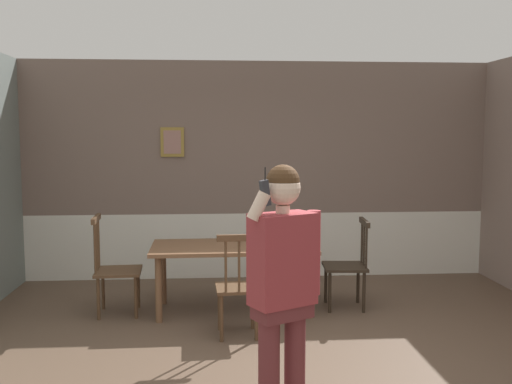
{
  "coord_description": "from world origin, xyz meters",
  "views": [
    {
      "loc": [
        -0.6,
        -4.56,
        1.94
      ],
      "look_at": [
        -0.28,
        -0.17,
        1.49
      ],
      "focal_mm": 40.61,
      "sensor_mm": 36.0,
      "label": 1
    }
  ],
  "objects_px": {
    "chair_near_window": "(114,268)",
    "person_figure": "(283,278)",
    "dining_table": "(233,253)",
    "chair_at_table_head": "(348,265)",
    "chair_by_doorway": "(238,287)"
  },
  "relations": [
    {
      "from": "dining_table",
      "to": "chair_at_table_head",
      "type": "distance_m",
      "value": 1.28
    },
    {
      "from": "chair_near_window",
      "to": "chair_by_doorway",
      "type": "xyz_separation_m",
      "value": [
        1.29,
        -0.8,
        -0.01
      ]
    },
    {
      "from": "chair_by_doorway",
      "to": "dining_table",
      "type": "bearing_deg",
      "value": 88.17
    },
    {
      "from": "chair_near_window",
      "to": "chair_at_table_head",
      "type": "bearing_deg",
      "value": 87.36
    },
    {
      "from": "chair_near_window",
      "to": "person_figure",
      "type": "relative_size",
      "value": 0.61
    },
    {
      "from": "chair_near_window",
      "to": "chair_at_table_head",
      "type": "relative_size",
      "value": 1.08
    },
    {
      "from": "dining_table",
      "to": "chair_by_doorway",
      "type": "height_order",
      "value": "chair_by_doorway"
    },
    {
      "from": "chair_near_window",
      "to": "chair_at_table_head",
      "type": "xyz_separation_m",
      "value": [
        2.55,
        0.03,
        -0.01
      ]
    },
    {
      "from": "dining_table",
      "to": "chair_by_doorway",
      "type": "distance_m",
      "value": 0.83
    },
    {
      "from": "dining_table",
      "to": "chair_near_window",
      "type": "xyz_separation_m",
      "value": [
        -1.28,
        -0.02,
        -0.14
      ]
    },
    {
      "from": "chair_by_doorway",
      "to": "chair_at_table_head",
      "type": "relative_size",
      "value": 1.02
    },
    {
      "from": "chair_at_table_head",
      "to": "chair_near_window",
      "type": "bearing_deg",
      "value": 95.12
    },
    {
      "from": "chair_by_doorway",
      "to": "person_figure",
      "type": "distance_m",
      "value": 1.84
    },
    {
      "from": "person_figure",
      "to": "chair_by_doorway",
      "type": "bearing_deg",
      "value": -110.47
    },
    {
      "from": "chair_at_table_head",
      "to": "person_figure",
      "type": "relative_size",
      "value": 0.57
    }
  ]
}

